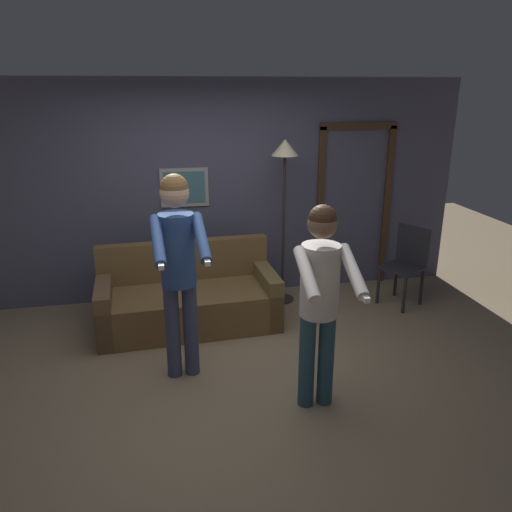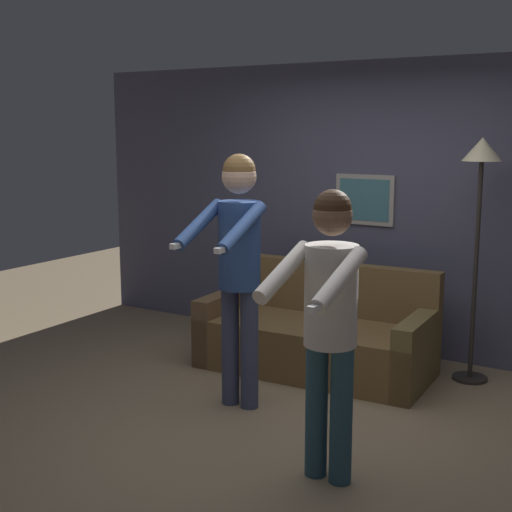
{
  "view_description": "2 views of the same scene",
  "coord_description": "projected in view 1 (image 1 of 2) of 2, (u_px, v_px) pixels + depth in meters",
  "views": [
    {
      "loc": [
        -0.54,
        -3.9,
        2.5
      ],
      "look_at": [
        0.22,
        -0.17,
        1.2
      ],
      "focal_mm": 35.0,
      "sensor_mm": 36.0,
      "label": 1
    },
    {
      "loc": [
        2.31,
        -4.04,
        2.01
      ],
      "look_at": [
        -0.04,
        -0.23,
        1.21
      ],
      "focal_mm": 50.0,
      "sensor_mm": 36.0,
      "label": 2
    }
  ],
  "objects": [
    {
      "name": "torchiere_lamp",
      "position": [
        285.0,
        171.0,
        5.63
      ],
      "size": [
        0.31,
        0.31,
        1.94
      ],
      "color": "#332D28",
      "rests_on": "ground_plane"
    },
    {
      "name": "person_standing_right",
      "position": [
        320.0,
        291.0,
        3.81
      ],
      "size": [
        0.45,
        0.69,
        1.69
      ],
      "color": "#2C5162",
      "rests_on": "ground_plane"
    },
    {
      "name": "couch",
      "position": [
        188.0,
        301.0,
        5.43
      ],
      "size": [
        1.94,
        0.93,
        0.87
      ],
      "color": "brown",
      "rests_on": "ground_plane"
    },
    {
      "name": "dining_chair_distant",
      "position": [
        406.0,
        261.0,
        5.92
      ],
      "size": [
        0.57,
        0.57,
        0.93
      ],
      "color": "#2D2D33",
      "rests_on": "ground_plane"
    },
    {
      "name": "back_wall_assembly",
      "position": [
        205.0,
        192.0,
        5.94
      ],
      "size": [
        6.4,
        0.1,
        2.6
      ],
      "color": "#54556E",
      "rests_on": "ground_plane"
    },
    {
      "name": "person_standing_left",
      "position": [
        178.0,
        258.0,
        4.19
      ],
      "size": [
        0.46,
        0.74,
        1.84
      ],
      "color": "#3F4666",
      "rests_on": "ground_plane"
    },
    {
      "name": "ground_plane",
      "position": [
        229.0,
        376.0,
        4.53
      ],
      "size": [
        12.0,
        12.0,
        0.0
      ],
      "primitive_type": "plane",
      "color": "#9C8563"
    }
  ]
}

